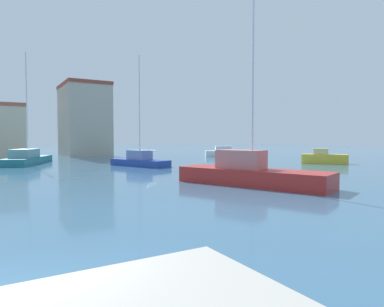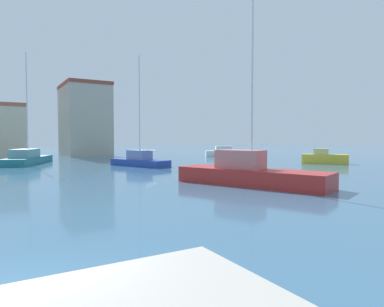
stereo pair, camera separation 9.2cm
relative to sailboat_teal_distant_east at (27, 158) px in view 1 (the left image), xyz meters
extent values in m
plane|color=#38607F|center=(11.88, -13.11, -0.61)|extent=(160.00, 160.00, 0.00)
cube|color=#1E707A|center=(0.10, 0.22, -0.26)|extent=(5.75, 8.94, 0.71)
cube|color=#6B9CA2|center=(-0.26, -0.58, 0.52)|extent=(3.16, 3.96, 0.86)
cylinder|color=silver|center=(0.10, 0.22, 5.49)|extent=(0.12, 0.12, 10.80)
cube|color=#B22823|center=(9.70, -23.85, -0.15)|extent=(5.52, 9.17, 0.93)
cube|color=#C4716E|center=(9.43, -23.19, 0.85)|extent=(2.36, 3.05, 1.08)
cylinder|color=silver|center=(9.70, -23.85, 5.89)|extent=(0.12, 0.12, 11.14)
cube|color=#233D93|center=(9.10, -8.23, -0.30)|extent=(4.11, 6.69, 0.63)
cube|color=#6E7DB1|center=(9.08, -8.19, 0.46)|extent=(2.10, 2.55, 0.89)
cylinder|color=silver|center=(9.10, -8.23, 4.96)|extent=(0.12, 0.12, 9.89)
cylinder|color=silver|center=(9.51, -9.31, 0.91)|extent=(0.88, 2.13, 0.08)
cube|color=gold|center=(26.83, -15.29, -0.12)|extent=(3.94, 4.34, 0.98)
cube|color=#DFCD77|center=(26.59, -15.01, 0.68)|extent=(1.72, 1.77, 0.61)
cube|color=white|center=(25.79, 0.80, -0.19)|extent=(5.85, 4.26, 0.84)
cube|color=silver|center=(25.52, 0.95, 0.57)|extent=(2.55, 2.18, 0.68)
cube|color=#B2A893|center=(9.35, 15.23, 4.60)|extent=(6.22, 9.72, 10.43)
cube|color=brown|center=(9.35, 15.23, 10.07)|extent=(6.34, 9.92, 0.50)
camera|label=1|loc=(-3.18, -38.89, 2.13)|focal=31.94mm
camera|label=2|loc=(-3.10, -38.94, 2.13)|focal=31.94mm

